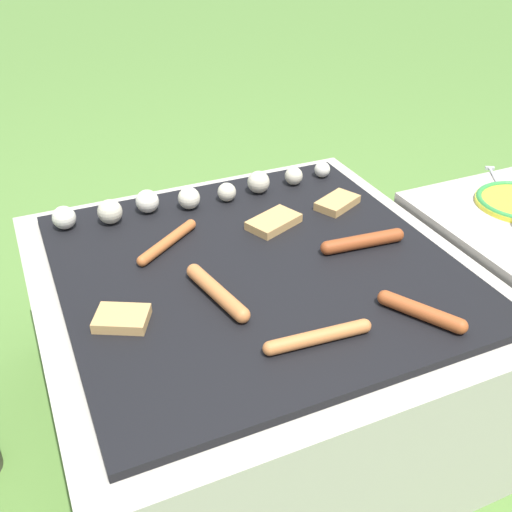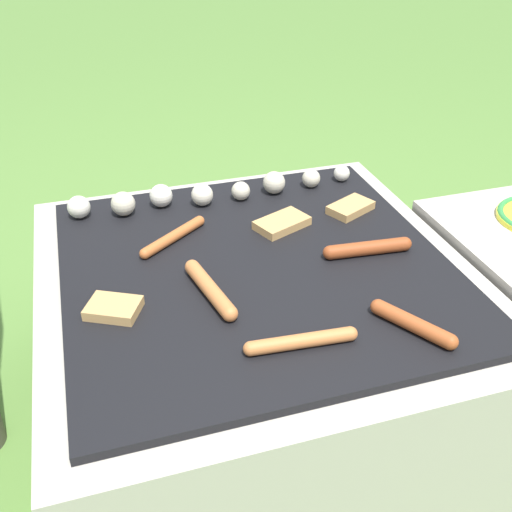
{
  "view_description": "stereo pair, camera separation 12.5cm",
  "coord_description": "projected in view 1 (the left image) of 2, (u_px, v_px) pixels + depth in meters",
  "views": [
    {
      "loc": [
        -0.42,
        -0.96,
        1.12
      ],
      "look_at": [
        0.0,
        0.0,
        0.44
      ],
      "focal_mm": 42.0,
      "sensor_mm": 36.0,
      "label": 1
    },
    {
      "loc": [
        -0.31,
        -1.0,
        1.12
      ],
      "look_at": [
        0.0,
        0.0,
        0.44
      ],
      "focal_mm": 42.0,
      "sensor_mm": 36.0,
      "label": 2
    }
  ],
  "objects": [
    {
      "name": "sausage_mid_left",
      "position": [
        363.0,
        241.0,
        1.31
      ],
      "size": [
        0.2,
        0.05,
        0.03
      ],
      "color": "#93421E",
      "rests_on": "grill"
    },
    {
      "name": "sausage_back_center",
      "position": [
        168.0,
        242.0,
        1.31
      ],
      "size": [
        0.17,
        0.13,
        0.02
      ],
      "color": "#B7602D",
      "rests_on": "grill"
    },
    {
      "name": "grill",
      "position": [
        256.0,
        341.0,
        1.37
      ],
      "size": [
        0.9,
        0.9,
        0.42
      ],
      "color": "#B2AA9E",
      "rests_on": "ground_plane"
    },
    {
      "name": "bread_slice_right",
      "position": [
        122.0,
        318.0,
        1.09
      ],
      "size": [
        0.12,
        0.11,
        0.02
      ],
      "color": "tan",
      "rests_on": "grill"
    },
    {
      "name": "sausage_front_right",
      "position": [
        318.0,
        337.0,
        1.04
      ],
      "size": [
        0.21,
        0.04,
        0.03
      ],
      "color": "#C6753D",
      "rests_on": "grill"
    },
    {
      "name": "fork_utensil",
      "position": [
        496.0,
        180.0,
        1.59
      ],
      "size": [
        0.11,
        0.17,
        0.01
      ],
      "color": "silver",
      "rests_on": "side_ledge"
    },
    {
      "name": "sausage_back_right",
      "position": [
        421.0,
        312.0,
        1.1
      ],
      "size": [
        0.1,
        0.15,
        0.03
      ],
      "color": "#A34C23",
      "rests_on": "grill"
    },
    {
      "name": "sausage_front_center",
      "position": [
        217.0,
        292.0,
        1.15
      ],
      "size": [
        0.06,
        0.2,
        0.03
      ],
      "color": "#C6753D",
      "rests_on": "grill"
    },
    {
      "name": "bread_slice_left",
      "position": [
        337.0,
        203.0,
        1.47
      ],
      "size": [
        0.13,
        0.11,
        0.02
      ],
      "color": "tan",
      "rests_on": "grill"
    },
    {
      "name": "mushroom_row",
      "position": [
        189.0,
        196.0,
        1.46
      ],
      "size": [
        0.73,
        0.08,
        0.06
      ],
      "color": "silver",
      "rests_on": "grill"
    },
    {
      "name": "bread_slice_center",
      "position": [
        274.0,
        222.0,
        1.39
      ],
      "size": [
        0.14,
        0.11,
        0.02
      ],
      "color": "tan",
      "rests_on": "grill"
    },
    {
      "name": "ground_plane",
      "position": [
        256.0,
        405.0,
        1.49
      ],
      "size": [
        14.0,
        14.0,
        0.0
      ],
      "primitive_type": "plane",
      "color": "#567F38"
    },
    {
      "name": "side_ledge",
      "position": [
        511.0,
        283.0,
        1.56
      ],
      "size": [
        0.48,
        0.44,
        0.42
      ],
      "color": "#B2AA9E",
      "rests_on": "ground_plane"
    }
  ]
}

